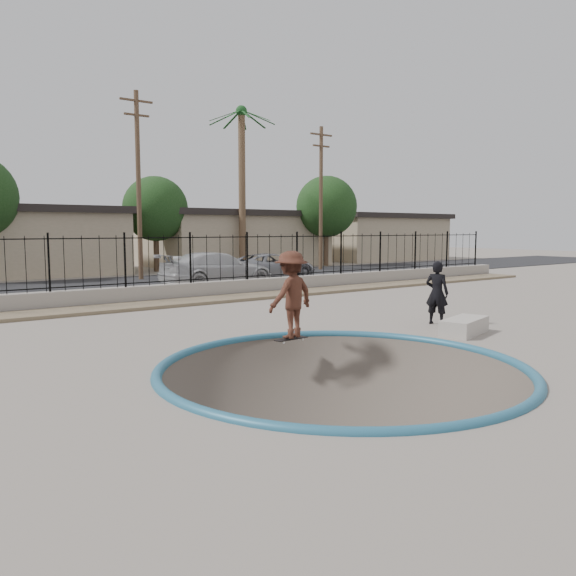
% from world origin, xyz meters
% --- Properties ---
extents(ground, '(120.00, 120.00, 2.20)m').
position_xyz_m(ground, '(0.00, 12.00, -1.10)').
color(ground, gray).
rests_on(ground, ground).
extents(bowl_pit, '(6.84, 6.84, 1.80)m').
position_xyz_m(bowl_pit, '(0.00, -1.00, 0.00)').
color(bowl_pit, '#4E463C').
rests_on(bowl_pit, ground).
extents(coping_ring, '(7.04, 7.04, 0.20)m').
position_xyz_m(coping_ring, '(0.00, -1.00, 0.00)').
color(coping_ring, '#276380').
rests_on(coping_ring, ground).
extents(rock_strip, '(42.00, 1.60, 0.11)m').
position_xyz_m(rock_strip, '(0.00, 9.20, 0.06)').
color(rock_strip, '#877458').
rests_on(rock_strip, ground).
extents(retaining_wall, '(42.00, 0.45, 0.60)m').
position_xyz_m(retaining_wall, '(0.00, 10.30, 0.30)').
color(retaining_wall, gray).
rests_on(retaining_wall, ground).
extents(fence, '(40.00, 0.04, 1.80)m').
position_xyz_m(fence, '(0.00, 10.30, 1.50)').
color(fence, black).
rests_on(fence, retaining_wall).
extents(street, '(90.00, 8.00, 0.04)m').
position_xyz_m(street, '(0.00, 17.00, 0.02)').
color(street, black).
rests_on(street, ground).
extents(house_center, '(10.60, 8.60, 3.90)m').
position_xyz_m(house_center, '(0.00, 26.50, 1.97)').
color(house_center, tan).
rests_on(house_center, ground).
extents(house_east, '(12.60, 8.60, 3.90)m').
position_xyz_m(house_east, '(14.00, 26.50, 1.97)').
color(house_east, tan).
rests_on(house_east, ground).
extents(house_east_far, '(11.60, 8.60, 3.90)m').
position_xyz_m(house_east_far, '(28.00, 26.50, 1.97)').
color(house_east_far, tan).
rests_on(house_east_far, ground).
extents(palm_right, '(2.30, 2.30, 10.30)m').
position_xyz_m(palm_right, '(12.00, 22.00, 7.33)').
color(palm_right, brown).
rests_on(palm_right, ground).
extents(utility_pole_mid, '(1.70, 0.24, 9.50)m').
position_xyz_m(utility_pole_mid, '(4.00, 19.00, 4.96)').
color(utility_pole_mid, '#473323').
rests_on(utility_pole_mid, ground).
extents(utility_pole_right, '(1.70, 0.24, 9.00)m').
position_xyz_m(utility_pole_right, '(16.00, 19.00, 4.70)').
color(utility_pole_right, '#473323').
rests_on(utility_pole_right, ground).
extents(street_tree_mid, '(3.96, 3.96, 5.83)m').
position_xyz_m(street_tree_mid, '(7.00, 24.00, 3.84)').
color(street_tree_mid, '#473323').
rests_on(street_tree_mid, ground).
extents(street_tree_right, '(4.32, 4.32, 6.36)m').
position_xyz_m(street_tree_right, '(19.00, 22.00, 4.19)').
color(street_tree_right, '#473323').
rests_on(street_tree_right, ground).
extents(skater, '(1.42, 0.98, 2.01)m').
position_xyz_m(skater, '(0.73, 1.60, 1.01)').
color(skater, brown).
rests_on(skater, ground).
extents(skateboard, '(0.87, 0.27, 0.07)m').
position_xyz_m(skateboard, '(0.73, 1.60, 0.06)').
color(skateboard, black).
rests_on(skateboard, ground).
extents(videographer, '(0.61, 0.74, 1.74)m').
position_xyz_m(videographer, '(5.38, 1.16, 0.87)').
color(videographer, black).
rests_on(videographer, ground).
extents(concrete_ledge, '(1.73, 1.12, 0.40)m').
position_xyz_m(concrete_ledge, '(4.76, -0.22, 0.20)').
color(concrete_ledge, '#AFA69B').
rests_on(concrete_ledge, ground).
extents(car_c, '(5.40, 2.36, 1.55)m').
position_xyz_m(car_c, '(5.38, 13.40, 0.81)').
color(car_c, '#B8B8BA').
rests_on(car_c, street).
extents(car_d, '(4.88, 2.39, 1.33)m').
position_xyz_m(car_d, '(9.43, 15.00, 0.70)').
color(car_d, gray).
rests_on(car_d, street).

